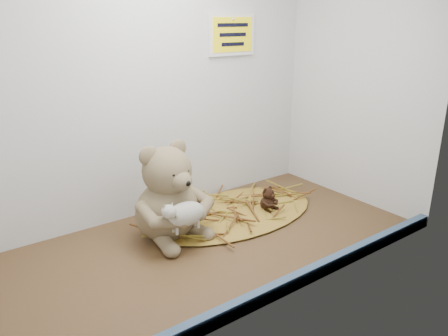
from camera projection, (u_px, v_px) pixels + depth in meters
alcove_shell at (188, 79)px, 114.46cm from camera, size 120.40×60.20×90.40cm
front_rail at (280, 288)px, 99.82cm from camera, size 119.28×2.20×3.60cm
straw_bed at (234, 212)px, 141.32cm from camera, size 59.06×34.29×1.14cm
main_teddy at (166, 191)px, 122.75cm from camera, size 26.04×27.09×28.16cm
toy_lamb at (186, 214)px, 116.13cm from camera, size 14.42×8.80×9.32cm
mini_teddy_tan at (200, 202)px, 138.16cm from camera, size 6.28×6.63×7.75cm
mini_teddy_brown at (268, 198)px, 141.57cm from camera, size 7.55×7.81×7.76cm
wall_sign at (232, 35)px, 143.49cm from camera, size 16.00×1.20×11.00cm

